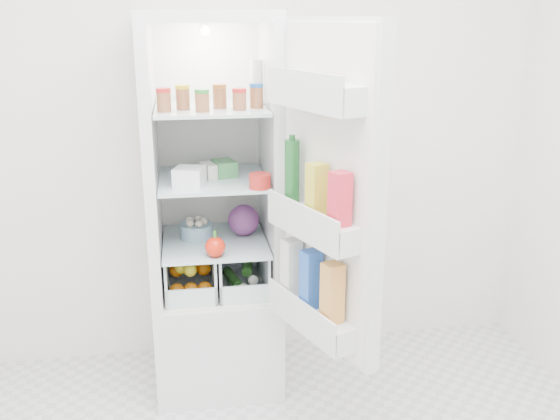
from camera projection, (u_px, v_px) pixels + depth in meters
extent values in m
cube|color=white|center=(247.00, 114.00, 3.15)|extent=(3.00, 0.02, 2.60)
cube|color=white|center=(217.00, 330.00, 3.16)|extent=(0.60, 0.60, 0.50)
cube|color=white|center=(207.00, 16.00, 2.70)|extent=(0.60, 0.60, 0.05)
cube|color=white|center=(209.00, 150.00, 3.16)|extent=(0.60, 0.05, 1.25)
cube|color=white|center=(152.00, 164.00, 2.86)|extent=(0.05, 0.60, 1.25)
cube|color=white|center=(270.00, 160.00, 2.94)|extent=(0.05, 0.60, 1.25)
cube|color=white|center=(209.00, 151.00, 3.13)|extent=(0.50, 0.01, 1.25)
sphere|color=white|center=(205.00, 30.00, 2.92)|extent=(0.05, 0.05, 0.05)
cube|color=silver|center=(215.00, 242.00, 2.99)|extent=(0.49, 0.53, 0.01)
cube|color=silver|center=(213.00, 179.00, 2.90)|extent=(0.49, 0.53, 0.02)
cube|color=silver|center=(210.00, 108.00, 2.80)|extent=(0.49, 0.53, 0.02)
cylinder|color=#B21919|center=(164.00, 102.00, 2.63)|extent=(0.06, 0.06, 0.08)
cylinder|color=gold|center=(183.00, 100.00, 2.69)|extent=(0.06, 0.06, 0.08)
cylinder|color=#267226|center=(202.00, 102.00, 2.62)|extent=(0.06, 0.06, 0.08)
cylinder|color=brown|center=(220.00, 98.00, 2.73)|extent=(0.06, 0.06, 0.08)
cylinder|color=#B21919|center=(239.00, 100.00, 2.68)|extent=(0.06, 0.06, 0.08)
cylinder|color=#194C8C|center=(257.00, 98.00, 2.73)|extent=(0.06, 0.06, 0.08)
cylinder|color=silver|center=(256.00, 82.00, 2.83)|extent=(0.06, 0.06, 0.20)
cube|color=white|center=(189.00, 176.00, 2.75)|extent=(0.16, 0.16, 0.08)
cube|color=white|center=(214.00, 170.00, 2.91)|extent=(0.14, 0.14, 0.06)
cylinder|color=red|center=(260.00, 181.00, 2.71)|extent=(0.12, 0.12, 0.06)
cube|color=#3E894A|center=(224.00, 168.00, 2.92)|extent=(0.12, 0.15, 0.07)
sphere|color=#591E59|center=(244.00, 220.00, 3.04)|extent=(0.15, 0.15, 0.15)
sphere|color=red|center=(215.00, 247.00, 2.77)|extent=(0.09, 0.09, 0.09)
cylinder|color=#80A8BF|center=(197.00, 231.00, 3.00)|extent=(0.18, 0.18, 0.07)
sphere|color=orange|center=(177.00, 291.00, 2.91)|extent=(0.07, 0.07, 0.07)
sphere|color=orange|center=(191.00, 290.00, 2.92)|extent=(0.07, 0.07, 0.07)
sphere|color=orange|center=(205.00, 289.00, 2.93)|extent=(0.07, 0.07, 0.07)
sphere|color=orange|center=(177.00, 270.00, 3.00)|extent=(0.07, 0.07, 0.07)
sphere|color=orange|center=(190.00, 269.00, 3.01)|extent=(0.07, 0.07, 0.07)
sphere|color=orange|center=(204.00, 268.00, 3.02)|extent=(0.07, 0.07, 0.07)
sphere|color=yellow|center=(182.00, 268.00, 2.94)|extent=(0.06, 0.06, 0.06)
sphere|color=yellow|center=(196.00, 258.00, 3.05)|extent=(0.06, 0.06, 0.06)
sphere|color=yellow|center=(190.00, 270.00, 2.91)|extent=(0.06, 0.06, 0.06)
cylinder|color=#224818|center=(233.00, 279.00, 3.06)|extent=(0.09, 0.21, 0.05)
cylinder|color=#224818|center=(248.00, 265.00, 3.11)|extent=(0.08, 0.21, 0.05)
sphere|color=white|center=(243.00, 288.00, 2.96)|extent=(0.05, 0.05, 0.05)
sphere|color=white|center=(253.00, 280.00, 2.97)|extent=(0.05, 0.05, 0.05)
cube|color=white|center=(332.00, 191.00, 2.43)|extent=(0.27, 0.58, 1.30)
cube|color=white|center=(324.00, 192.00, 2.41)|extent=(0.21, 0.53, 1.26)
cube|color=silver|center=(315.00, 95.00, 2.28)|extent=(0.28, 0.51, 0.10)
cube|color=silver|center=(313.00, 225.00, 2.42)|extent=(0.28, 0.51, 0.10)
cube|color=silver|center=(311.00, 317.00, 2.54)|extent=(0.28, 0.51, 0.10)
sphere|color=olive|center=(333.00, 81.00, 2.16)|extent=(0.05, 0.05, 0.05)
sphere|color=olive|center=(320.00, 79.00, 2.22)|extent=(0.05, 0.05, 0.05)
sphere|color=olive|center=(308.00, 77.00, 2.29)|extent=(0.05, 0.05, 0.05)
cylinder|color=#165021|center=(292.00, 172.00, 2.49)|extent=(0.06, 0.06, 0.26)
cube|color=yellow|center=(317.00, 189.00, 2.35)|extent=(0.08, 0.08, 0.20)
cube|color=#F22A41|center=(340.00, 199.00, 2.23)|extent=(0.08, 0.08, 0.20)
cube|color=white|center=(291.00, 267.00, 2.61)|extent=(0.09, 0.09, 0.24)
cube|color=blue|center=(311.00, 279.00, 2.49)|extent=(0.09, 0.09, 0.24)
cube|color=#F09C44|center=(332.00, 293.00, 2.37)|extent=(0.09, 0.09, 0.24)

